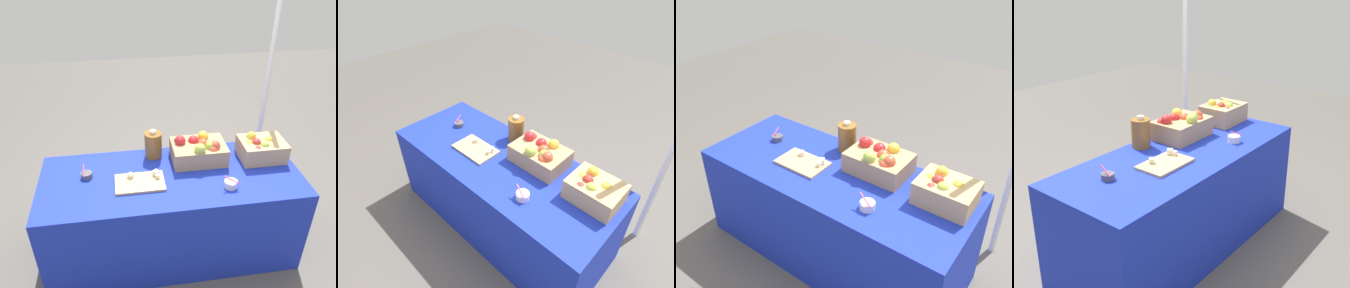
% 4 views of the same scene
% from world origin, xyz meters
% --- Properties ---
extents(ground_plane, '(10.00, 10.00, 0.00)m').
position_xyz_m(ground_plane, '(0.00, 0.00, 0.00)').
color(ground_plane, '#56514C').
extents(table, '(1.90, 0.76, 0.74)m').
position_xyz_m(table, '(0.00, 0.00, 0.37)').
color(table, '#192DB7').
rests_on(table, ground_plane).
extents(apple_crate_left, '(0.34, 0.27, 0.20)m').
position_xyz_m(apple_crate_left, '(0.72, 0.13, 0.83)').
color(apple_crate_left, tan).
rests_on(apple_crate_left, table).
extents(apple_crate_middle, '(0.41, 0.29, 0.20)m').
position_xyz_m(apple_crate_middle, '(0.24, 0.17, 0.83)').
color(apple_crate_middle, tan).
rests_on(apple_crate_middle, table).
extents(cutting_board_front, '(0.35, 0.22, 0.06)m').
position_xyz_m(cutting_board_front, '(-0.23, -0.06, 0.75)').
color(cutting_board_front, tan).
rests_on(cutting_board_front, table).
extents(sample_bowl_near, '(0.08, 0.08, 0.10)m').
position_xyz_m(sample_bowl_near, '(-0.61, 0.07, 0.76)').
color(sample_bowl_near, '#4C4C51').
rests_on(sample_bowl_near, table).
extents(sample_bowl_mid, '(0.10, 0.09, 0.10)m').
position_xyz_m(sample_bowl_mid, '(0.39, -0.19, 0.77)').
color(sample_bowl_mid, silver).
rests_on(sample_bowl_mid, table).
extents(cider_jug, '(0.13, 0.13, 0.23)m').
position_xyz_m(cider_jug, '(-0.10, 0.28, 0.84)').
color(cider_jug, brown).
rests_on(cider_jug, table).
extents(tent_pole, '(0.04, 0.04, 2.02)m').
position_xyz_m(tent_pole, '(0.97, 0.71, 1.01)').
color(tent_pole, white).
rests_on(tent_pole, ground_plane).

